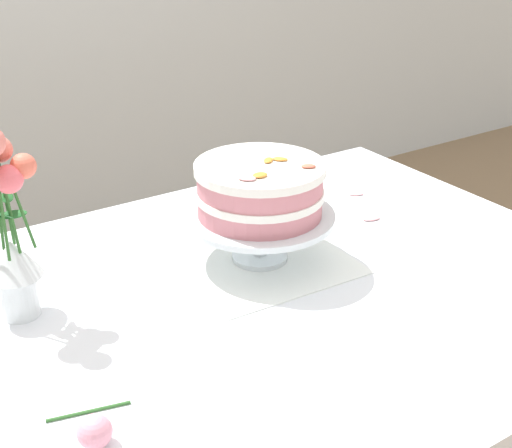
% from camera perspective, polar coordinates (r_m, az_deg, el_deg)
% --- Properties ---
extents(dining_table, '(1.40, 1.00, 0.74)m').
position_cam_1_polar(dining_table, '(1.33, 0.04, -9.55)').
color(dining_table, white).
rests_on(dining_table, ground).
extents(linen_napkin, '(0.33, 0.33, 0.00)m').
position_cam_1_polar(linen_napkin, '(1.41, 0.30, -2.81)').
color(linen_napkin, white).
rests_on(linen_napkin, dining_table).
extents(cake_stand, '(0.29, 0.29, 0.10)m').
position_cam_1_polar(cake_stand, '(1.37, 0.30, 0.19)').
color(cake_stand, silver).
rests_on(cake_stand, linen_napkin).
extents(layer_cake, '(0.25, 0.25, 0.11)m').
position_cam_1_polar(layer_cake, '(1.35, 0.31, 2.82)').
color(layer_cake, '#CC7A84').
rests_on(layer_cake, cake_stand).
extents(flower_vase, '(0.11, 0.10, 0.35)m').
position_cam_1_polar(flower_vase, '(1.22, -19.26, -0.08)').
color(flower_vase, silver).
rests_on(flower_vase, dining_table).
extents(fallen_rose, '(0.12, 0.11, 0.05)m').
position_cam_1_polar(fallen_rose, '(1.00, -12.76, -15.80)').
color(fallen_rose, '#2D6028').
rests_on(fallen_rose, dining_table).
extents(loose_petal_0, '(0.05, 0.03, 0.01)m').
position_cam_1_polar(loose_petal_0, '(1.60, 9.19, 0.45)').
color(loose_petal_0, pink).
rests_on(loose_petal_0, dining_table).
extents(loose_petal_1, '(0.04, 0.04, 0.00)m').
position_cam_1_polar(loose_petal_1, '(1.72, 7.96, 2.40)').
color(loose_petal_1, pink).
rests_on(loose_petal_1, dining_table).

